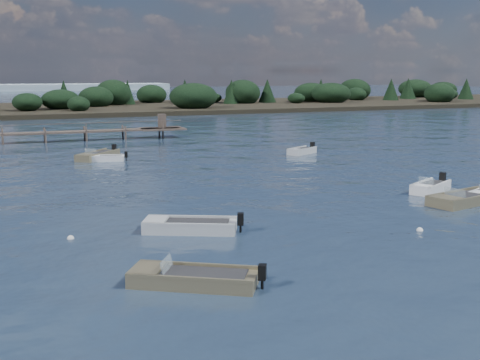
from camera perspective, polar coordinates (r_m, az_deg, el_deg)
name	(u,v)px	position (r m, az deg, el deg)	size (l,w,h in m)	color
ground	(110,129)	(81.12, -12.18, 4.72)	(400.00, 400.00, 0.00)	#182538
tender_far_white	(108,159)	(52.45, -12.40, 1.92)	(3.08, 1.72, 1.03)	silver
dinghy_mid_white_a	(466,200)	(37.35, 20.61, -1.83)	(5.53, 3.03, 1.27)	#6E6549
tender_far_grey_b	(302,152)	(55.98, 5.89, 2.65)	(3.47, 2.66, 1.21)	#A9AEB0
dinghy_extra_a	(431,189)	(40.07, 17.62, -0.83)	(3.75, 2.86, 1.34)	silver
dinghy_mid_grey	(190,228)	(28.98, -4.76, -4.58)	(4.74, 3.36, 1.20)	#A9AEB0
dinghy_extra_b	(98,157)	(54.24, -13.32, 2.17)	(4.39, 4.77, 1.26)	#6E6549
dinghy_near_olive	(193,281)	(21.98, -4.46, -9.50)	(4.76, 3.76, 1.19)	#6E6549
buoy_b	(420,231)	(30.34, 16.68, -4.62)	(0.32, 0.32, 0.32)	white
buoy_c	(71,239)	(28.78, -15.76, -5.38)	(0.32, 0.32, 0.32)	white
far_headland	(200,98)	(125.68, -3.81, 7.73)	(190.00, 40.00, 5.80)	black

